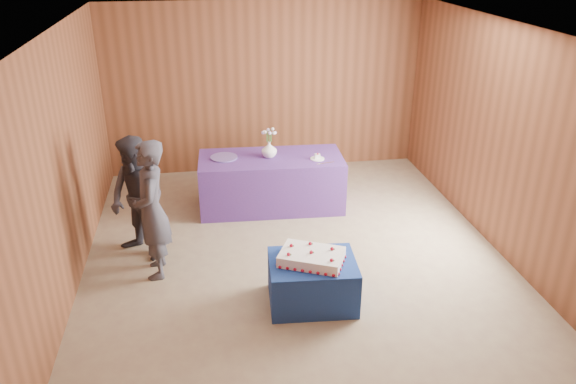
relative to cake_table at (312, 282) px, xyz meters
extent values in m
plane|color=gray|center=(-0.02, 0.88, -0.25)|extent=(6.00, 6.00, 0.00)
cube|color=brown|center=(-0.02, 3.88, 1.10)|extent=(5.00, 0.04, 2.70)
cube|color=brown|center=(-0.02, -2.12, 1.10)|extent=(5.00, 0.04, 2.70)
cube|color=brown|center=(-2.52, 0.88, 1.10)|extent=(0.04, 6.00, 2.70)
cube|color=brown|center=(2.48, 0.88, 1.10)|extent=(0.04, 6.00, 2.70)
cube|color=white|center=(-0.02, 0.88, 2.45)|extent=(5.00, 6.00, 0.04)
cube|color=navy|center=(0.00, 0.00, 0.00)|extent=(0.95, 0.76, 0.50)
cube|color=#573187|center=(-0.12, 2.38, 0.12)|extent=(2.04, 0.99, 0.75)
cube|color=white|center=(-0.02, -0.01, 0.31)|extent=(0.75, 0.65, 0.12)
sphere|color=#A70C27|center=(-0.39, -0.06, 0.27)|extent=(0.03, 0.03, 0.03)
sphere|color=#A70C27|center=(0.18, -0.33, 0.27)|extent=(0.03, 0.03, 0.03)
sphere|color=#A70C27|center=(-0.21, 0.32, 0.27)|extent=(0.03, 0.03, 0.03)
sphere|color=#A70C27|center=(0.36, 0.05, 0.27)|extent=(0.03, 0.03, 0.03)
sphere|color=#A70C27|center=(-0.23, -0.02, 0.38)|extent=(0.04, 0.04, 0.04)
cone|color=#14581B|center=(-0.21, -0.02, 0.37)|extent=(0.02, 0.03, 0.03)
sphere|color=#A70C27|center=(0.18, 0.01, 0.38)|extent=(0.04, 0.04, 0.04)
cone|color=#14581B|center=(0.20, 0.01, 0.37)|extent=(0.02, 0.03, 0.03)
sphere|color=#A70C27|center=(-0.02, -0.01, 0.38)|extent=(0.04, 0.04, 0.04)
cone|color=#14581B|center=(0.01, -0.01, 0.37)|extent=(0.02, 0.03, 0.03)
imported|color=white|center=(-0.14, 2.40, 0.61)|extent=(0.27, 0.27, 0.22)
cylinder|color=#33712D|center=(-0.11, 2.40, 0.79)|extent=(0.01, 0.01, 0.14)
sphere|color=#D4C0F9|center=(-0.06, 2.40, 0.86)|extent=(0.05, 0.05, 0.05)
cylinder|color=#33712D|center=(-0.12, 2.43, 0.79)|extent=(0.01, 0.01, 0.14)
sphere|color=silver|center=(-0.08, 2.46, 0.86)|extent=(0.05, 0.05, 0.05)
cylinder|color=#33712D|center=(-0.14, 2.44, 0.79)|extent=(0.01, 0.01, 0.14)
sphere|color=#D4C0F9|center=(-0.14, 2.49, 0.86)|extent=(0.05, 0.05, 0.05)
cylinder|color=#33712D|center=(-0.16, 2.43, 0.79)|extent=(0.01, 0.01, 0.14)
sphere|color=silver|center=(-0.20, 2.46, 0.86)|extent=(0.05, 0.05, 0.05)
cylinder|color=#33712D|center=(-0.17, 2.40, 0.79)|extent=(0.01, 0.01, 0.14)
sphere|color=#D4C0F9|center=(-0.22, 2.40, 0.86)|extent=(0.05, 0.05, 0.05)
cylinder|color=#33712D|center=(-0.16, 2.38, 0.79)|extent=(0.01, 0.01, 0.14)
sphere|color=silver|center=(-0.20, 2.35, 0.86)|extent=(0.05, 0.05, 0.05)
cylinder|color=#33712D|center=(-0.14, 2.37, 0.79)|extent=(0.01, 0.01, 0.14)
sphere|color=#D4C0F9|center=(-0.14, 2.32, 0.86)|extent=(0.05, 0.05, 0.05)
cylinder|color=#33712D|center=(-0.12, 2.38, 0.79)|extent=(0.01, 0.01, 0.14)
sphere|color=silver|center=(-0.08, 2.35, 0.86)|extent=(0.05, 0.05, 0.05)
cylinder|color=#6551A2|center=(-0.77, 2.46, 0.51)|extent=(0.46, 0.46, 0.02)
cylinder|color=white|center=(0.51, 2.22, 0.51)|extent=(0.22, 0.22, 0.01)
cube|color=white|center=(0.51, 2.22, 0.54)|extent=(0.07, 0.06, 0.06)
sphere|color=#A70C27|center=(0.51, 2.19, 0.59)|extent=(0.02, 0.02, 0.02)
cube|color=silver|center=(0.58, 2.05, 0.50)|extent=(0.26, 0.07, 0.00)
imported|color=#3A3A44|center=(-1.65, 0.84, 0.56)|extent=(0.42, 0.61, 1.61)
imported|color=#33323C|center=(-1.84, 1.26, 0.51)|extent=(0.92, 0.92, 1.51)
camera|label=1|loc=(-1.04, -4.86, 3.32)|focal=35.00mm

